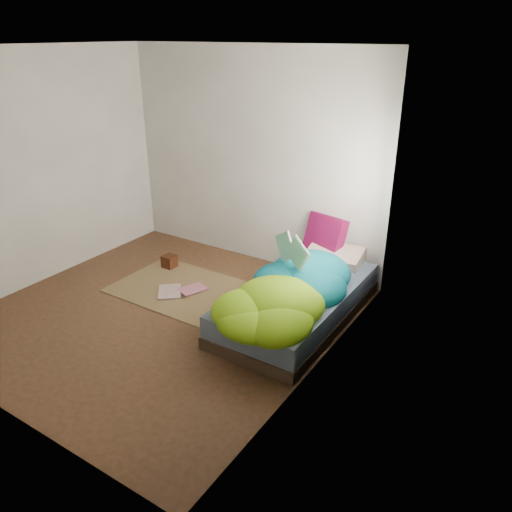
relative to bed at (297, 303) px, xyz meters
The scene contains 12 objects.
ground 1.43m from the bed, 149.45° to the right, with size 3.50×3.50×0.00m, color #3E2C17.
room_walls 2.02m from the bed, 149.42° to the right, with size 3.54×3.54×2.62m.
bed is the anchor object (origin of this frame).
duvet 0.41m from the bed, 90.00° to the right, with size 0.96×1.84×0.34m, color #064D69, non-canonical shape.
rug 1.39m from the bed, behind, with size 1.60×1.10×0.01m, color brown.
pillow_floral 0.83m from the bed, 87.01° to the left, with size 0.61×0.38×0.14m, color silver.
pillow_magenta 1.00m from the bed, 99.06° to the left, with size 0.47×0.15×0.47m, color #4E052D.
open_book 0.66m from the bed, 158.34° to the left, with size 0.44×0.10×0.27m, color #358A2D, non-canonical shape.
wooden_box 1.92m from the bed, behind, with size 0.15×0.15×0.15m, color #361B0C.
floor_book_a 1.61m from the bed, 165.03° to the right, with size 0.25×0.34×0.03m, color beige.
floor_book_b 1.38m from the bed, behind, with size 0.22×0.30×0.03m, color pink.
floor_book_c 0.89m from the bed, 143.27° to the right, with size 0.23×0.31×0.02m, color #C6B482.
Camera 1 is at (3.27, -3.27, 2.71)m, focal length 35.00 mm.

